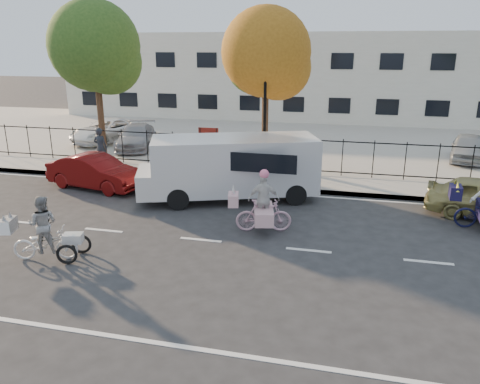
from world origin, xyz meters
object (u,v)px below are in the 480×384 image
(lamppost, at_px, (265,101))
(unicorn_bike, at_px, (263,209))
(white_van, at_px, (231,165))
(zebra_trike, at_px, (44,235))
(lot_car_d, at_px, (468,147))
(lot_car_b, at_px, (108,130))
(red_sedan, at_px, (96,172))
(lot_car_a, at_px, (136,137))
(pedestrian, at_px, (100,147))

(lamppost, height_order, unicorn_bike, lamppost)
(white_van, bearing_deg, zebra_trike, -139.77)
(lamppost, bearing_deg, lot_car_d, 27.28)
(lamppost, height_order, lot_car_d, lamppost)
(white_van, height_order, lot_car_d, white_van)
(zebra_trike, xyz_separation_m, lot_car_d, (12.52, 13.31, 0.10))
(zebra_trike, xyz_separation_m, lot_car_b, (-5.55, 13.37, 0.11))
(red_sedan, height_order, lot_car_a, lot_car_a)
(lamppost, relative_size, lot_car_d, 1.24)
(red_sedan, distance_m, lot_car_b, 8.31)
(unicorn_bike, bearing_deg, lamppost, -2.55)
(white_van, xyz_separation_m, pedestrian, (-6.49, 2.55, -0.21))
(unicorn_bike, bearing_deg, red_sedan, 55.48)
(lamppost, height_order, zebra_trike, lamppost)
(zebra_trike, height_order, red_sedan, zebra_trike)
(lamppost, height_order, white_van, lamppost)
(pedestrian, bearing_deg, zebra_trike, 112.51)
(lamppost, distance_m, zebra_trike, 10.01)
(white_van, relative_size, lot_car_a, 1.66)
(unicorn_bike, relative_size, lot_car_d, 0.54)
(lot_car_b, bearing_deg, lot_car_d, 15.97)
(white_van, distance_m, pedestrian, 6.97)
(pedestrian, xyz_separation_m, lot_car_b, (-2.38, 4.95, -0.23))
(white_van, xyz_separation_m, red_sedan, (-5.28, -0.00, -0.57))
(zebra_trike, bearing_deg, red_sedan, 2.80)
(lamppost, bearing_deg, lot_car_b, 154.60)
(red_sedan, bearing_deg, lamppost, -50.75)
(lamppost, height_order, red_sedan, lamppost)
(red_sedan, distance_m, pedestrian, 2.84)
(lot_car_a, bearing_deg, lot_car_b, 138.19)
(lamppost, height_order, pedestrian, lamppost)
(zebra_trike, bearing_deg, lot_car_a, -0.43)
(red_sedan, bearing_deg, white_van, -77.77)
(lot_car_b, bearing_deg, white_van, -24.04)
(unicorn_bike, bearing_deg, zebra_trike, 109.28)
(unicorn_bike, distance_m, lot_car_d, 12.68)
(lot_car_b, bearing_deg, lot_car_a, -10.81)
(red_sedan, height_order, lot_car_d, lot_car_d)
(white_van, bearing_deg, unicorn_bike, -79.43)
(lamppost, relative_size, zebra_trike, 2.20)
(pedestrian, relative_size, lot_car_b, 0.38)
(lot_car_b, xyz_separation_m, lot_car_d, (18.07, -0.06, -0.02))
(red_sedan, bearing_deg, lot_car_b, 37.80)
(lot_car_d, bearing_deg, unicorn_bike, -114.86)
(pedestrian, bearing_deg, lot_car_a, -85.55)
(lot_car_d, bearing_deg, lot_car_a, -164.46)
(lot_car_a, bearing_deg, zebra_trike, -89.62)
(lamppost, xyz_separation_m, white_van, (-0.60, -3.00, -1.91))
(lamppost, xyz_separation_m, zebra_trike, (-3.92, -8.87, -2.46))
(lamppost, bearing_deg, white_van, -101.27)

